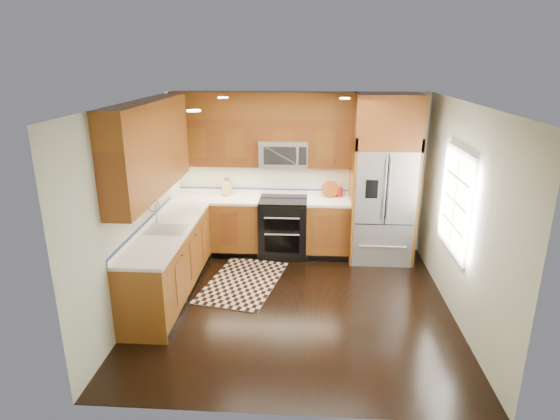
# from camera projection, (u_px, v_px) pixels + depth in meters

# --- Properties ---
(ground) EXTENTS (4.00, 4.00, 0.00)m
(ground) POSITION_uv_depth(u_px,v_px,m) (295.00, 305.00, 6.14)
(ground) COLOR black
(ground) RESTS_ON ground
(wall_back) EXTENTS (4.00, 0.02, 2.60)m
(wall_back) POSITION_uv_depth(u_px,v_px,m) (300.00, 173.00, 7.64)
(wall_back) COLOR #B3BAA7
(wall_back) RESTS_ON ground
(wall_left) EXTENTS (0.02, 4.00, 2.60)m
(wall_left) POSITION_uv_depth(u_px,v_px,m) (136.00, 208.00, 5.86)
(wall_left) COLOR #B3BAA7
(wall_left) RESTS_ON ground
(wall_right) EXTENTS (0.02, 4.00, 2.60)m
(wall_right) POSITION_uv_depth(u_px,v_px,m) (462.00, 214.00, 5.61)
(wall_right) COLOR #B3BAA7
(wall_right) RESTS_ON ground
(window) EXTENTS (0.04, 1.10, 1.30)m
(window) POSITION_uv_depth(u_px,v_px,m) (456.00, 202.00, 5.77)
(window) COLOR white
(window) RESTS_ON ground
(base_cabinets) EXTENTS (2.85, 3.00, 0.90)m
(base_cabinets) POSITION_uv_depth(u_px,v_px,m) (214.00, 245.00, 6.93)
(base_cabinets) COLOR brown
(base_cabinets) RESTS_ON ground
(countertop) EXTENTS (2.86, 3.01, 0.04)m
(countertop) POSITION_uv_depth(u_px,v_px,m) (224.00, 213.00, 6.89)
(countertop) COLOR white
(countertop) RESTS_ON base_cabinets
(upper_cabinets) EXTENTS (2.85, 3.00, 1.15)m
(upper_cabinets) POSITION_uv_depth(u_px,v_px,m) (218.00, 137.00, 6.62)
(upper_cabinets) COLOR brown
(upper_cabinets) RESTS_ON ground
(range) EXTENTS (0.76, 0.67, 0.95)m
(range) POSITION_uv_depth(u_px,v_px,m) (283.00, 227.00, 7.59)
(range) COLOR black
(range) RESTS_ON ground
(microwave) EXTENTS (0.76, 0.40, 0.42)m
(microwave) POSITION_uv_depth(u_px,v_px,m) (284.00, 153.00, 7.35)
(microwave) COLOR #B2B2B7
(microwave) RESTS_ON ground
(refrigerator) EXTENTS (0.98, 0.75, 2.60)m
(refrigerator) POSITION_uv_depth(u_px,v_px,m) (383.00, 180.00, 7.20)
(refrigerator) COLOR #B2B2B7
(refrigerator) RESTS_ON ground
(sink_faucet) EXTENTS (0.54, 0.44, 0.37)m
(sink_faucet) POSITION_uv_depth(u_px,v_px,m) (164.00, 225.00, 6.16)
(sink_faucet) COLOR #B2B2B7
(sink_faucet) RESTS_ON countertop
(rug) EXTENTS (1.24, 1.72, 0.01)m
(rug) POSITION_uv_depth(u_px,v_px,m) (243.00, 282.00, 6.76)
(rug) COLOR black
(rug) RESTS_ON ground
(knife_block) EXTENTS (0.15, 0.17, 0.30)m
(knife_block) POSITION_uv_depth(u_px,v_px,m) (227.00, 188.00, 7.66)
(knife_block) COLOR tan
(knife_block) RESTS_ON countertop
(utensil_crock) EXTENTS (0.12, 0.12, 0.32)m
(utensil_crock) POSITION_uv_depth(u_px,v_px,m) (339.00, 190.00, 7.58)
(utensil_crock) COLOR maroon
(utensil_crock) RESTS_ON countertop
(cutting_board) EXTENTS (0.29, 0.29, 0.02)m
(cutting_board) POSITION_uv_depth(u_px,v_px,m) (330.00, 197.00, 7.57)
(cutting_board) COLOR brown
(cutting_board) RESTS_ON countertop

